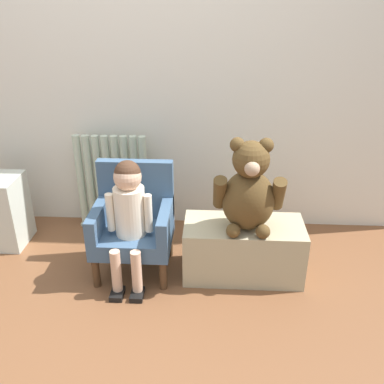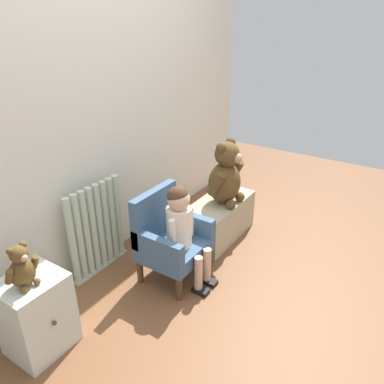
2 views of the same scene
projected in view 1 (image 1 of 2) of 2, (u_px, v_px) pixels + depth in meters
The scene contains 7 objects.
ground_plane at pixel (116, 328), 2.12m from camera, with size 6.00×6.00×0.00m, color brown.
back_wall at pixel (140, 46), 2.61m from camera, with size 3.80×0.05×2.40m, color silver.
radiator at pixel (113, 183), 2.89m from camera, with size 0.50×0.05×0.66m.
child_armchair at pixel (134, 221), 2.47m from camera, with size 0.44×0.39×0.63m.
child_figure at pixel (129, 206), 2.31m from camera, with size 0.25×0.35×0.71m.
low_bench at pixel (243, 249), 2.46m from camera, with size 0.68×0.32×0.33m, color tan.
large_teddy_bear at pixel (249, 191), 2.26m from camera, with size 0.38×0.27×0.52m.
Camera 1 is at (0.47, -1.59, 1.53)m, focal length 40.00 mm.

